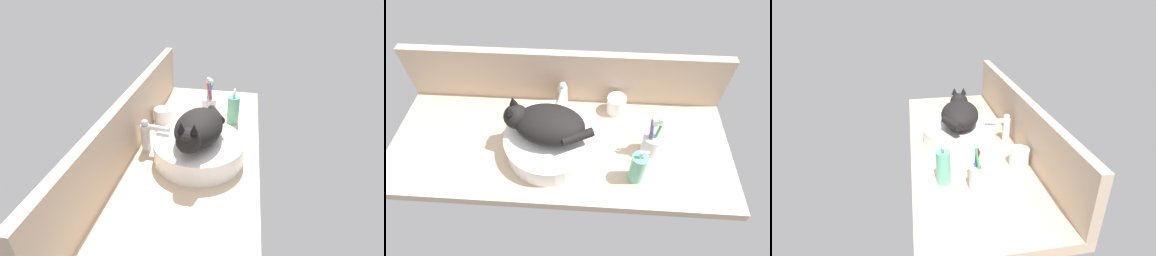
{
  "view_description": "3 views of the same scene",
  "coord_description": "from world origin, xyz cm",
  "views": [
    {
      "loc": [
        -95.5,
        -17.18,
        68.33
      ],
      "look_at": [
        7.51,
        1.29,
        7.39
      ],
      "focal_mm": 28.0,
      "sensor_mm": 36.0,
      "label": 1
    },
    {
      "loc": [
        11.49,
        -68.03,
        93.59
      ],
      "look_at": [
        7.17,
        0.4,
        8.34
      ],
      "focal_mm": 28.0,
      "sensor_mm": 36.0,
      "label": 2
    },
    {
      "loc": [
        121.01,
        -22.79,
        66.86
      ],
      "look_at": [
        4.04,
        -2.23,
        10.06
      ],
      "focal_mm": 28.0,
      "sensor_mm": 36.0,
      "label": 3
    }
  ],
  "objects": [
    {
      "name": "ground_plane",
      "position": [
        0.0,
        0.0,
        -2.0
      ],
      "size": [
        130.09,
        52.21,
        4.0
      ],
      "primitive_type": "cube",
      "color": "tan"
    },
    {
      "name": "faucet",
      "position": [
        0.23,
        17.39,
        7.3
      ],
      "size": [
        4.2,
        11.86,
        13.6
      ],
      "color": "silver",
      "rests_on": "ground_plane"
    },
    {
      "name": "water_glass",
      "position": [
        21.88,
        17.45,
        3.33
      ],
      "size": [
        7.8,
        7.8,
        7.54
      ],
      "color": "white",
      "rests_on": "ground_plane"
    },
    {
      "name": "soap_dispenser",
      "position": [
        28.24,
        -14.15,
        6.65
      ],
      "size": [
        5.41,
        5.41,
        16.32
      ],
      "color": "#60B793",
      "rests_on": "ground_plane"
    },
    {
      "name": "sink_basin",
      "position": [
        -2.45,
        -3.02,
        4.17
      ],
      "size": [
        34.08,
        34.08,
        8.33
      ],
      "primitive_type": "cylinder",
      "color": "white",
      "rests_on": "ground_plane"
    },
    {
      "name": "cat",
      "position": [
        -3.82,
        -2.92,
        14.09
      ],
      "size": [
        31.84,
        20.13,
        14.0
      ],
      "color": "black",
      "rests_on": "sink_basin"
    },
    {
      "name": "backsplash_panel",
      "position": [
        0.0,
        24.31,
        11.71
      ],
      "size": [
        130.09,
        3.6,
        23.42
      ],
      "primitive_type": "cube",
      "color": "tan",
      "rests_on": "ground_plane"
    },
    {
      "name": "toothbrush_cup",
      "position": [
        34.13,
        -2.29,
        5.18
      ],
      "size": [
        6.79,
        6.79,
        18.69
      ],
      "color": "silver",
      "rests_on": "ground_plane"
    }
  ]
}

